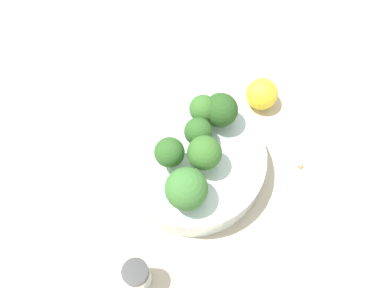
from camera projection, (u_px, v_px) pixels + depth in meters
The scene contains 12 objects.
ground_plane at pixel (192, 168), 0.62m from camera, with size 3.00×3.00×0.00m, color beige.
bowl at pixel (192, 161), 0.59m from camera, with size 0.23×0.23×0.05m, color silver.
broccoli_floret_0 at pixel (186, 189), 0.51m from camera, with size 0.06×0.06×0.07m.
broccoli_floret_1 at pixel (204, 153), 0.53m from camera, with size 0.05×0.05×0.06m.
broccoli_floret_2 at pixel (169, 153), 0.53m from camera, with size 0.04×0.04×0.06m.
broccoli_floret_3 at pixel (201, 133), 0.55m from camera, with size 0.04×0.04×0.05m.
broccoli_floret_4 at pixel (221, 110), 0.57m from camera, with size 0.05×0.05×0.06m.
broccoli_floret_5 at pixel (203, 109), 0.56m from camera, with size 0.04×0.04×0.06m.
pepper_shaker at pixel (140, 276), 0.51m from camera, with size 0.04×0.04×0.06m.
lemon_wedge at pixel (262, 94), 0.65m from camera, with size 0.06×0.06×0.06m, color yellow.
almond_crumb_0 at pixel (301, 166), 0.62m from camera, with size 0.01×0.01×0.01m, color #AD7F4C.
almond_crumb_1 at pixel (237, 108), 0.67m from camera, with size 0.01×0.00×0.01m, color #AD7F4C.
Camera 1 is at (0.10, -0.23, 0.56)m, focal length 35.00 mm.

